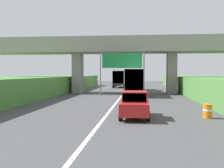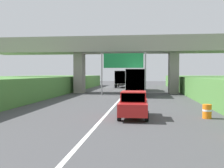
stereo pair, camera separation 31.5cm
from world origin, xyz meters
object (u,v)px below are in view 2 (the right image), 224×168
Objects in this scene: truck_yellow at (137,79)px; construction_barrel_2 at (207,111)px; overhead_highway_sign at (123,64)px; car_red at (134,105)px; truck_white at (122,78)px; truck_blue at (136,81)px.

construction_barrel_2 is (5.08, -27.13, -1.47)m from truck_yellow.
car_red is (1.95, -17.00, -3.31)m from overhead_highway_sign.
car_red is 4.56× the size of construction_barrel_2.
overhead_highway_sign is 18.33m from construction_barrel_2.
truck_yellow reaches higher than construction_barrel_2.
truck_yellow is (1.53, 10.43, -2.23)m from overhead_highway_sign.
car_red is at bearing -176.30° from construction_barrel_2.
car_red is (3.77, -36.77, -1.08)m from truck_white.
construction_barrel_2 is (4.96, -16.49, -1.47)m from truck_blue.
truck_white is at bearing 109.71° from truck_yellow.
truck_yellow is 27.64m from construction_barrel_2.
truck_white is at bearing 95.85° from car_red.
overhead_highway_sign is 6.53× the size of construction_barrel_2.
truck_yellow is at bearing 90.88° from car_red.
car_red is at bearing -84.15° from truck_white.
overhead_highway_sign is 19.98m from truck_white.
truck_blue and truck_yellow have the same top height.
truck_blue is 16.83m from car_red.
construction_barrel_2 is at bearing -73.25° from truck_blue.
overhead_highway_sign is 0.81× the size of truck_blue.
truck_blue is 17.28m from construction_barrel_2.
overhead_highway_sign is 17.42m from car_red.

